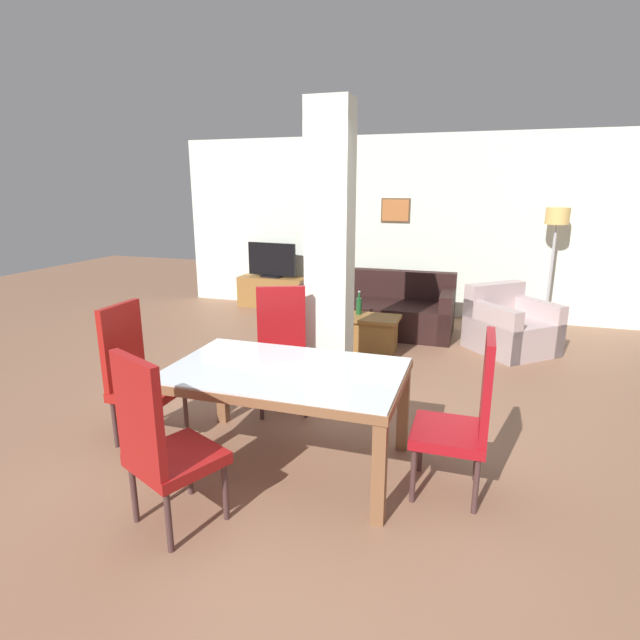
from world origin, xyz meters
TOP-DOWN VIEW (x-y plane):
  - ground_plane at (0.00, 0.00)m, footprint 18.00×18.00m
  - back_wall at (-0.00, 4.77)m, footprint 7.20×0.09m
  - divider_pillar at (-0.11, 1.43)m, footprint 0.40×0.33m
  - dining_table at (0.00, 0.00)m, footprint 1.63×1.01m
  - dining_chair_head_right at (1.21, 0.00)m, footprint 0.46×0.46m
  - dining_chair_head_left at (-1.24, 0.00)m, footprint 0.46×0.46m
  - dining_chair_near_left at (-0.40, -0.89)m, footprint 0.61×0.61m
  - dining_chair_far_left at (-0.40, 0.93)m, footprint 0.61×0.61m
  - sofa at (-0.10, 3.63)m, footprint 2.08×0.93m
  - armchair at (1.64, 3.24)m, footprint 1.18×1.18m
  - coffee_table at (0.02, 2.72)m, footprint 0.69×0.46m
  - bottle at (-0.14, 2.78)m, footprint 0.07×0.07m
  - tv_stand at (-2.02, 4.49)m, footprint 1.12×0.40m
  - tv_screen at (-2.02, 4.49)m, footprint 0.85×0.24m
  - floor_lamp at (2.17, 4.42)m, footprint 0.31×0.31m

SIDE VIEW (x-z plane):
  - ground_plane at x=0.00m, z-range 0.00..0.00m
  - coffee_table at x=0.02m, z-range 0.01..0.44m
  - tv_stand at x=-2.02m, z-range 0.00..0.50m
  - sofa at x=-0.10m, z-range -0.12..0.68m
  - armchair at x=1.64m, z-range -0.12..0.68m
  - bottle at x=-0.14m, z-range 0.40..0.69m
  - dining_chair_head_right at x=1.21m, z-range 0.02..1.10m
  - dining_chair_head_left at x=-1.24m, z-range 0.02..1.10m
  - dining_chair_near_left at x=-0.40m, z-range 0.02..1.10m
  - dining_chair_far_left at x=-0.40m, z-range 0.02..1.10m
  - dining_table at x=0.00m, z-range 0.22..0.95m
  - tv_screen at x=-2.02m, z-range 0.49..1.06m
  - divider_pillar at x=-0.11m, z-range 0.00..2.70m
  - back_wall at x=0.00m, z-range 0.00..2.70m
  - floor_lamp at x=2.17m, z-range 0.57..2.25m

